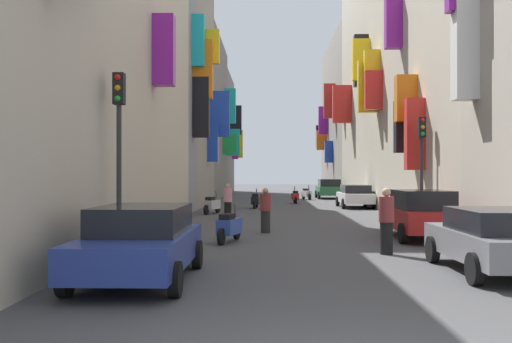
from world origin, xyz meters
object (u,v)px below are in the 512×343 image
object	(u,v)px
parked_car_red	(421,214)
parked_car_blue	(141,241)
parked_car_grey	(496,239)
parked_car_green	(329,188)
scooter_red	(295,197)
pedestrian_near_right	(228,202)
traffic_light_near_corner	(422,152)
scooter_blue	(229,227)
traffic_light_far_corner	(119,133)
scooter_silver	(212,205)
scooter_white	(306,194)
pedestrian_crossing	(386,221)
parked_car_white	(355,195)
pedestrian_near_left	(265,211)
scooter_black	(256,200)

from	to	relation	value
parked_car_red	parked_car_blue	bearing A→B (deg)	-135.59
parked_car_grey	parked_car_green	size ratio (longest dim) A/B	0.96
parked_car_blue	scooter_red	distance (m)	28.02
pedestrian_near_right	traffic_light_near_corner	size ratio (longest dim) A/B	0.39
parked_car_blue	pedestrian_near_right	xyz separation A→B (m)	(0.62, 14.41, 0.04)
scooter_blue	traffic_light_far_corner	size ratio (longest dim) A/B	0.43
parked_car_grey	traffic_light_near_corner	size ratio (longest dim) A/B	0.98
scooter_silver	scooter_red	xyz separation A→B (m)	(4.63, 9.95, -0.00)
parked_car_red	scooter_silver	distance (m)	13.14
parked_car_green	pedestrian_near_right	xyz separation A→B (m)	(-6.68, -20.94, -0.03)
scooter_white	pedestrian_crossing	size ratio (longest dim) A/B	1.16
parked_car_red	traffic_light_near_corner	size ratio (longest dim) A/B	0.96
scooter_white	pedestrian_near_right	xyz separation A→B (m)	(-4.73, -18.86, 0.32)
parked_car_red	parked_car_green	world-z (taller)	parked_car_green
parked_car_green	pedestrian_near_right	bearing A→B (deg)	-107.69
scooter_blue	pedestrian_near_right	distance (m)	8.44
scooter_blue	scooter_red	size ratio (longest dim) A/B	1.06
parked_car_white	pedestrian_near_left	bearing A→B (deg)	-109.91
parked_car_red	pedestrian_near_left	size ratio (longest dim) A/B	2.57
parked_car_red	scooter_red	xyz separation A→B (m)	(-2.93, 20.69, -0.32)
parked_car_white	scooter_blue	world-z (taller)	parked_car_white
parked_car_blue	scooter_white	distance (m)	33.70
scooter_white	traffic_light_far_corner	bearing A→B (deg)	-101.96
scooter_black	parked_car_grey	bearing A→B (deg)	-75.92
scooter_blue	parked_car_red	bearing A→B (deg)	9.65
parked_car_red	pedestrian_near_right	distance (m)	9.87
parked_car_white	pedestrian_near_right	bearing A→B (deg)	-128.53
scooter_red	pedestrian_near_right	size ratio (longest dim) A/B	1.13
traffic_light_near_corner	parked_car_white	bearing A→B (deg)	92.30
parked_car_white	parked_car_green	distance (m)	12.25
parked_car_red	pedestrian_crossing	xyz separation A→B (m)	(-1.77, -3.40, 0.04)
pedestrian_near_left	pedestrian_near_right	bearing A→B (deg)	106.51
parked_car_grey	scooter_blue	size ratio (longest dim) A/B	2.12
traffic_light_near_corner	traffic_light_far_corner	bearing A→B (deg)	-140.33
scooter_red	pedestrian_near_right	distance (m)	13.77
parked_car_grey	parked_car_blue	distance (m)	7.10
traffic_light_far_corner	parked_car_white	bearing A→B (deg)	66.99
parked_car_white	scooter_silver	distance (m)	9.60
parked_car_red	traffic_light_far_corner	size ratio (longest dim) A/B	0.90
scooter_blue	scooter_black	size ratio (longest dim) A/B	1.03
scooter_silver	scooter_blue	size ratio (longest dim) A/B	0.99
parked_car_blue	scooter_red	bearing A→B (deg)	81.34
parked_car_white	traffic_light_near_corner	xyz separation A→B (m)	(0.51, -12.80, 2.08)
scooter_white	scooter_red	bearing A→B (deg)	-101.47
traffic_light_far_corner	pedestrian_crossing	bearing A→B (deg)	8.01
scooter_red	pedestrian_crossing	distance (m)	24.12
parked_car_grey	parked_car_green	distance (m)	34.44
scooter_white	pedestrian_near_right	size ratio (longest dim) A/B	1.22
parked_car_blue	scooter_blue	world-z (taller)	parked_car_blue
scooter_blue	traffic_light_near_corner	bearing A→B (deg)	32.36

